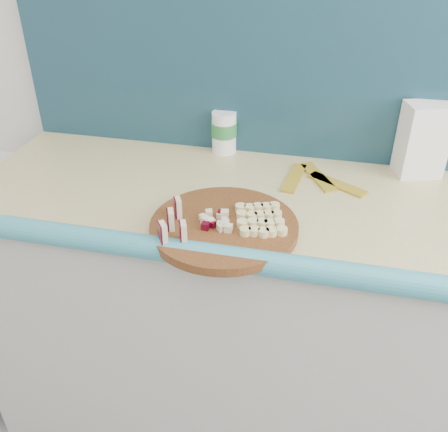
% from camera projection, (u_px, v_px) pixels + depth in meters
% --- Properties ---
extents(kitchen_counter, '(2.20, 0.63, 0.91)m').
position_uv_depth(kitchen_counter, '(341.00, 331.00, 1.57)').
color(kitchen_counter, beige).
rests_on(kitchen_counter, ground).
extents(backsplash, '(2.20, 0.02, 0.50)m').
position_uv_depth(backsplash, '(375.00, 82.00, 1.43)').
color(backsplash, teal).
rests_on(backsplash, kitchen_counter).
extents(cutting_board, '(0.45, 0.45, 0.02)m').
position_uv_depth(cutting_board, '(224.00, 227.00, 1.23)').
color(cutting_board, '#46240F').
rests_on(cutting_board, kitchen_counter).
extents(apple_wedges, '(0.07, 0.15, 0.05)m').
position_uv_depth(apple_wedges, '(173.00, 223.00, 1.17)').
color(apple_wedges, beige).
rests_on(apple_wedges, cutting_board).
extents(apple_chunks, '(0.06, 0.06, 0.02)m').
position_uv_depth(apple_chunks, '(214.00, 220.00, 1.21)').
color(apple_chunks, beige).
rests_on(apple_chunks, cutting_board).
extents(banana_slices, '(0.14, 0.16, 0.02)m').
position_uv_depth(banana_slices, '(260.00, 219.00, 1.22)').
color(banana_slices, '#EADB8F').
rests_on(banana_slices, cutting_board).
extents(flour_bag, '(0.15, 0.12, 0.22)m').
position_uv_depth(flour_bag, '(423.00, 140.00, 1.43)').
color(flour_bag, white).
rests_on(flour_bag, kitchen_counter).
extents(canister, '(0.08, 0.08, 0.13)m').
position_uv_depth(canister, '(224.00, 131.00, 1.59)').
color(canister, white).
rests_on(canister, kitchen_counter).
extents(banana_peel, '(0.24, 0.20, 0.01)m').
position_uv_depth(banana_peel, '(316.00, 180.00, 1.45)').
color(banana_peel, gold).
rests_on(banana_peel, kitchen_counter).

